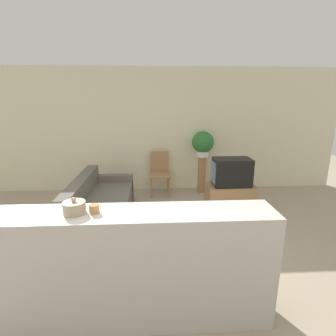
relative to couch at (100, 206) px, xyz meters
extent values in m
plane|color=tan|center=(0.59, -1.75, -0.28)|extent=(14.00, 14.00, 0.00)
cube|color=beige|center=(0.59, 1.68, 1.07)|extent=(9.00, 0.06, 2.70)
cube|color=#605B51|center=(0.04, 0.00, -0.06)|extent=(0.88, 1.93, 0.44)
cube|color=#605B51|center=(-0.30, 0.00, 0.33)|extent=(0.20, 1.93, 0.32)
cube|color=#605B51|center=(0.04, -0.88, 0.01)|extent=(0.88, 0.16, 0.57)
cube|color=#605B51|center=(0.04, 0.88, 0.01)|extent=(0.88, 0.16, 0.57)
cube|color=#9E754C|center=(2.29, 0.21, 0.00)|extent=(0.84, 0.48, 0.54)
cube|color=black|center=(2.29, 0.21, 0.51)|extent=(0.65, 0.40, 0.49)
cube|color=#4C6B93|center=(1.96, 0.21, 0.51)|extent=(0.02, 0.33, 0.38)
cube|color=#9E754C|center=(1.04, 1.24, 0.18)|extent=(0.44, 0.44, 0.04)
cube|color=#9E754C|center=(1.04, 1.45, 0.43)|extent=(0.40, 0.04, 0.45)
cylinder|color=#9E754C|center=(0.85, 1.05, -0.06)|extent=(0.04, 0.04, 0.44)
cylinder|color=#9E754C|center=(1.23, 1.05, -0.06)|extent=(0.04, 0.04, 0.44)
cylinder|color=#9E754C|center=(0.85, 1.43, -0.06)|extent=(0.04, 0.04, 0.44)
cylinder|color=#9E754C|center=(1.23, 1.43, -0.06)|extent=(0.04, 0.04, 0.44)
cylinder|color=#9E754C|center=(1.97, 1.36, 0.13)|extent=(0.18, 0.18, 0.81)
cylinder|color=white|center=(1.97, 1.36, 0.60)|extent=(0.25, 0.25, 0.12)
sphere|color=#2D7033|center=(1.97, 1.36, 0.86)|extent=(0.47, 0.47, 0.47)
cube|color=beige|center=(0.59, -2.08, 0.27)|extent=(2.79, 0.44, 1.10)
cylinder|color=tan|center=(0.24, -2.08, 0.87)|extent=(0.19, 0.19, 0.10)
sphere|color=tan|center=(0.24, -2.08, 0.94)|extent=(0.04, 0.04, 0.04)
cylinder|color=#C6844C|center=(0.41, -2.08, 0.86)|extent=(0.09, 0.09, 0.07)
camera|label=1|loc=(0.92, -4.17, 1.76)|focal=28.00mm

